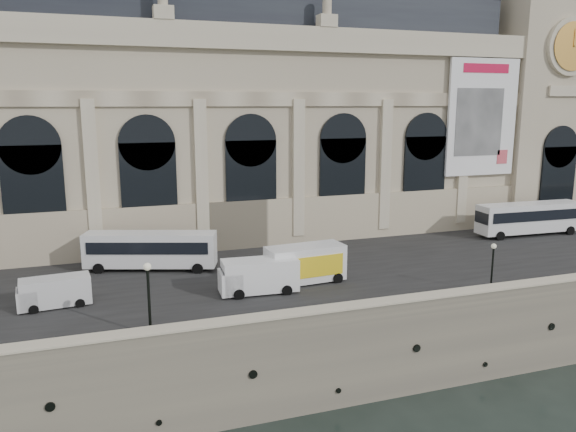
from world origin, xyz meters
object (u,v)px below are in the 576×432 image
object	(u,v)px
van_b	(51,293)
van_c	(255,276)
box_truck	(300,265)
lamp_right	(492,268)
bus_right	(529,217)
bus_left	(150,249)
lamp_left	(149,300)

from	to	relation	value
van_b	van_c	world-z (taller)	van_c
van_b	box_truck	world-z (taller)	box_truck
van_b	lamp_right	world-z (taller)	lamp_right
van_c	box_truck	bearing A→B (deg)	15.92
van_b	bus_right	bearing A→B (deg)	8.27
van_c	box_truck	xyz separation A→B (m)	(4.19, 1.20, 0.19)
bus_left	lamp_left	size ratio (longest dim) A/B	2.42
lamp_left	van_b	bearing A→B (deg)	130.03
van_c	lamp_left	bearing A→B (deg)	-146.47
van_c	lamp_right	world-z (taller)	lamp_right
bus_left	bus_right	distance (m)	41.43
van_b	lamp_left	distance (m)	9.87
van_b	box_truck	bearing A→B (deg)	-1.92
bus_right	box_truck	distance (m)	31.15
van_b	lamp_left	bearing A→B (deg)	-49.97
van_b	box_truck	distance (m)	19.05
bus_left	box_truck	world-z (taller)	bus_left
bus_right	van_b	bearing A→B (deg)	-171.73
bus_left	van_b	size ratio (longest dim) A/B	2.26
box_truck	lamp_right	world-z (taller)	lamp_right
bus_right	lamp_right	size ratio (longest dim) A/B	3.19
box_truck	lamp_right	distance (m)	15.12
bus_right	van_b	distance (m)	49.72
bus_right	van_c	xyz separation A→B (m)	(-34.35, -8.99, -0.66)
van_c	box_truck	distance (m)	4.37
bus_left	van_c	xyz separation A→B (m)	(7.07, -9.06, -0.52)
box_truck	lamp_left	distance (m)	14.49
bus_right	van_b	size ratio (longest dim) A/B	2.42
box_truck	lamp_right	xyz separation A→B (m)	(13.45, -6.90, 0.37)
van_c	lamp_right	size ratio (longest dim) A/B	1.59
van_c	van_b	bearing A→B (deg)	172.95
lamp_right	van_b	bearing A→B (deg)	166.94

